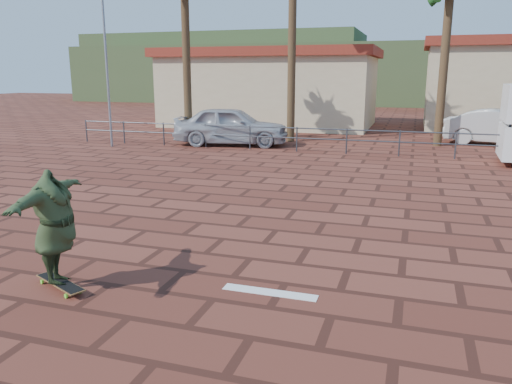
# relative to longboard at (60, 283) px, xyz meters

# --- Properties ---
(ground) EXTENTS (120.00, 120.00, 0.00)m
(ground) POSITION_rel_longboard_xyz_m (2.28, 2.01, -0.09)
(ground) COLOR brown
(ground) RESTS_ON ground
(paint_stripe) EXTENTS (1.40, 0.22, 0.01)m
(paint_stripe) POSITION_rel_longboard_xyz_m (2.98, 0.81, -0.08)
(paint_stripe) COLOR white
(paint_stripe) RESTS_ON ground
(guardrail) EXTENTS (24.06, 0.06, 1.00)m
(guardrail) POSITION_rel_longboard_xyz_m (2.28, 14.01, 0.59)
(guardrail) COLOR #47494F
(guardrail) RESTS_ON ground
(flagpole) EXTENTS (1.30, 0.10, 8.00)m
(flagpole) POSITION_rel_longboard_xyz_m (-7.59, 13.01, 4.55)
(flagpole) COLOR gray
(flagpole) RESTS_ON ground
(building_west) EXTENTS (12.60, 7.60, 4.50)m
(building_west) POSITION_rel_longboard_xyz_m (-3.72, 24.01, 2.20)
(building_west) COLOR beige
(building_west) RESTS_ON ground
(hill_front) EXTENTS (70.00, 18.00, 6.00)m
(hill_front) POSITION_rel_longboard_xyz_m (2.28, 52.01, 2.91)
(hill_front) COLOR #384C28
(hill_front) RESTS_ON ground
(hill_back) EXTENTS (35.00, 14.00, 8.00)m
(hill_back) POSITION_rel_longboard_xyz_m (-19.72, 58.01, 3.91)
(hill_back) COLOR #384C28
(hill_back) RESTS_ON ground
(longboard) EXTENTS (1.06, 0.65, 0.10)m
(longboard) POSITION_rel_longboard_xyz_m (0.00, 0.00, 0.00)
(longboard) COLOR olive
(longboard) RESTS_ON ground
(skateboarder) EXTENTS (1.04, 2.15, 1.69)m
(skateboarder) POSITION_rel_longboard_xyz_m (0.00, 0.00, 0.86)
(skateboarder) COLOR #2E3E21
(skateboarder) RESTS_ON longboard
(car_silver) EXTENTS (5.25, 2.81, 1.70)m
(car_silver) POSITION_rel_longboard_xyz_m (-2.92, 15.01, 0.76)
(car_silver) COLOR #AEAFB5
(car_silver) RESTS_ON ground
(car_white) EXTENTS (4.97, 2.63, 1.56)m
(car_white) POSITION_rel_longboard_xyz_m (8.41, 18.51, 0.69)
(car_white) COLOR silver
(car_white) RESTS_ON ground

